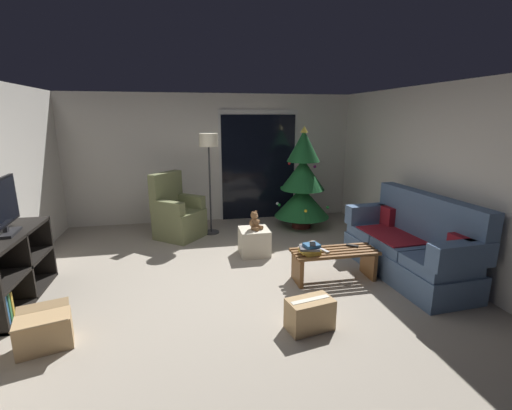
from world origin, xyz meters
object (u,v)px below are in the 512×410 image
object	(u,v)px
remote_black	(352,246)
remote_silver	(324,251)
armchair	(177,215)
cardboard_box_open_near_shelf	(44,332)
media_shelf	(8,273)
ottoman	(254,242)
television	(2,206)
book_stack	(310,249)
cell_phone	(313,244)
floor_lamp	(209,150)
cardboard_box_taped_mid_floor	(310,314)
coffee_table	(334,260)
couch	(411,246)
teddy_bear_chestnut	(255,222)
christmas_tree	(303,184)

from	to	relation	value
remote_black	remote_silver	distance (m)	0.44
armchair	remote_silver	bearing A→B (deg)	-49.00
cardboard_box_open_near_shelf	remote_black	bearing A→B (deg)	14.37
media_shelf	cardboard_box_open_near_shelf	xyz separation A→B (m)	(0.65, -0.91, -0.23)
armchair	cardboard_box_open_near_shelf	world-z (taller)	armchair
remote_black	ottoman	size ratio (longest dim) A/B	0.35
ottoman	cardboard_box_open_near_shelf	size ratio (longest dim) A/B	0.79
armchair	television	distance (m)	2.73
ottoman	cardboard_box_open_near_shelf	bearing A→B (deg)	-141.16
armchair	book_stack	bearing A→B (deg)	-52.90
book_stack	cell_phone	world-z (taller)	cell_phone
floor_lamp	cardboard_box_open_near_shelf	world-z (taller)	floor_lamp
television	cardboard_box_taped_mid_floor	world-z (taller)	television
coffee_table	book_stack	size ratio (longest dim) A/B	4.02
floor_lamp	cardboard_box_open_near_shelf	size ratio (longest dim) A/B	3.20
cardboard_box_taped_mid_floor	cardboard_box_open_near_shelf	xyz separation A→B (m)	(-2.47, 0.19, -0.00)
book_stack	cardboard_box_taped_mid_floor	world-z (taller)	book_stack
book_stack	media_shelf	bearing A→B (deg)	177.14
couch	book_stack	bearing A→B (deg)	-179.53
teddy_bear_chestnut	cardboard_box_taped_mid_floor	bearing A→B (deg)	-85.76
cell_phone	media_shelf	bearing A→B (deg)	-165.05
coffee_table	media_shelf	bearing A→B (deg)	178.36
christmas_tree	television	world-z (taller)	christmas_tree
couch	cell_phone	xyz separation A→B (m)	(-1.38, -0.03, 0.14)
couch	cell_phone	bearing A→B (deg)	-178.94
couch	floor_lamp	xyz separation A→B (m)	(-2.46, 2.28, 1.11)
cardboard_box_open_near_shelf	floor_lamp	bearing A→B (deg)	60.04
floor_lamp	media_shelf	size ratio (longest dim) A/B	1.27
remote_black	ottoman	bearing A→B (deg)	88.34
remote_silver	book_stack	xyz separation A→B (m)	(-0.20, -0.05, 0.05)
ottoman	remote_silver	bearing A→B (deg)	-57.17
television	cardboard_box_open_near_shelf	bearing A→B (deg)	-57.63
teddy_bear_chestnut	cardboard_box_open_near_shelf	distance (m)	2.99
cell_phone	armchair	xyz separation A→B (m)	(-1.67, 2.20, -0.14)
christmas_tree	cell_phone	bearing A→B (deg)	-105.44
couch	ottoman	xyz separation A→B (m)	(-1.89, 1.11, -0.20)
christmas_tree	floor_lamp	xyz separation A→B (m)	(-1.72, -0.01, 0.66)
remote_silver	cardboard_box_taped_mid_floor	bearing A→B (deg)	42.86
couch	television	bearing A→B (deg)	177.45
couch	ottoman	distance (m)	2.20
floor_lamp	television	world-z (taller)	floor_lamp
book_stack	cardboard_box_open_near_shelf	world-z (taller)	book_stack
coffee_table	cell_phone	bearing A→B (deg)	-166.76
media_shelf	television	xyz separation A→B (m)	(0.04, 0.05, 0.74)
remote_silver	book_stack	bearing A→B (deg)	-5.03
remote_silver	armchair	size ratio (longest dim) A/B	0.14
remote_silver	cardboard_box_taped_mid_floor	world-z (taller)	remote_silver
coffee_table	ottoman	world-z (taller)	ottoman
christmas_tree	cardboard_box_taped_mid_floor	distance (m)	3.45
remote_silver	cardboard_box_open_near_shelf	xyz separation A→B (m)	(-3.01, -0.79, -0.26)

